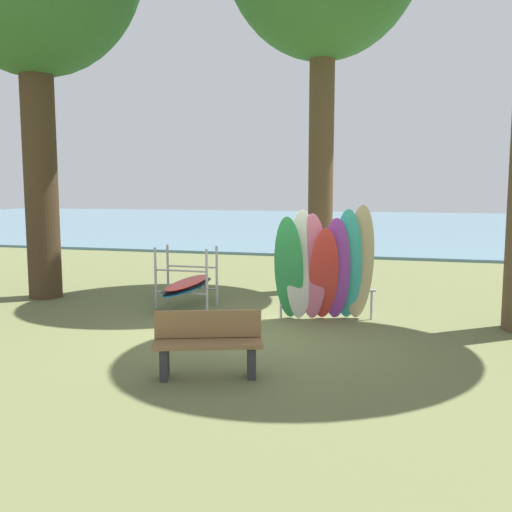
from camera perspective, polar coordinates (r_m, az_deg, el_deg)
The scene contains 5 objects.
ground_plane at distance 9.72m, azimuth 1.07°, elevation -7.71°, with size 80.00×80.00×0.00m, color #60663D.
lake_water at distance 37.82m, azimuth 11.81°, elevation 3.12°, with size 80.00×36.00×0.10m, color slate.
leaning_board_pile at distance 10.28m, azimuth 6.88°, elevation -1.26°, with size 1.87×1.31×2.17m.
board_storage_rack at distance 11.74m, azimuth -6.93°, elevation -2.86°, with size 1.15×2.13×1.25m.
park_bench at distance 7.47m, azimuth -4.84°, elevation -8.64°, with size 1.46×0.85×0.85m.
Camera 1 is at (2.31, -9.12, 2.45)m, focal length 39.82 mm.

